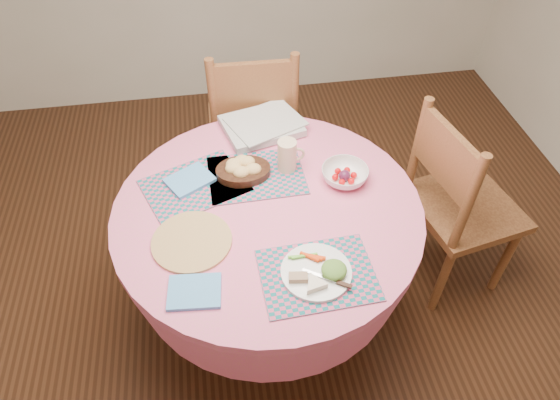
{
  "coord_description": "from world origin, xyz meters",
  "views": [
    {
      "loc": [
        -0.17,
        -1.36,
        2.18
      ],
      "look_at": [
        0.05,
        0.0,
        0.78
      ],
      "focal_mm": 32.0,
      "sensor_mm": 36.0,
      "label": 1
    }
  ],
  "objects_px": {
    "chair_right": "(457,203)",
    "chair_back": "(253,125)",
    "bread_bowl": "(243,168)",
    "latte_mug": "(288,155)",
    "wicker_trivet": "(192,241)",
    "dining_table": "(268,238)",
    "dinner_plate": "(319,271)",
    "fruit_bowl": "(345,175)"
  },
  "relations": [
    {
      "from": "chair_back",
      "to": "dinner_plate",
      "type": "distance_m",
      "value": 1.2
    },
    {
      "from": "bread_bowl",
      "to": "latte_mug",
      "type": "relative_size",
      "value": 1.61
    },
    {
      "from": "dining_table",
      "to": "bread_bowl",
      "type": "relative_size",
      "value": 5.39
    },
    {
      "from": "chair_right",
      "to": "bread_bowl",
      "type": "height_order",
      "value": "chair_right"
    },
    {
      "from": "dining_table",
      "to": "wicker_trivet",
      "type": "relative_size",
      "value": 4.13
    },
    {
      "from": "wicker_trivet",
      "to": "fruit_bowl",
      "type": "height_order",
      "value": "fruit_bowl"
    },
    {
      "from": "wicker_trivet",
      "to": "latte_mug",
      "type": "bearing_deg",
      "value": 39.43
    },
    {
      "from": "dinner_plate",
      "to": "latte_mug",
      "type": "xyz_separation_m",
      "value": [
        -0.01,
        0.57,
        0.05
      ]
    },
    {
      "from": "bread_bowl",
      "to": "latte_mug",
      "type": "bearing_deg",
      "value": 2.05
    },
    {
      "from": "bread_bowl",
      "to": "fruit_bowl",
      "type": "relative_size",
      "value": 1.04
    },
    {
      "from": "chair_right",
      "to": "fruit_bowl",
      "type": "distance_m",
      "value": 0.61
    },
    {
      "from": "chair_right",
      "to": "wicker_trivet",
      "type": "relative_size",
      "value": 3.37
    },
    {
      "from": "latte_mug",
      "to": "wicker_trivet",
      "type": "bearing_deg",
      "value": -140.57
    },
    {
      "from": "wicker_trivet",
      "to": "bread_bowl",
      "type": "height_order",
      "value": "bread_bowl"
    },
    {
      "from": "chair_right",
      "to": "dinner_plate",
      "type": "distance_m",
      "value": 0.92
    },
    {
      "from": "chair_back",
      "to": "bread_bowl",
      "type": "height_order",
      "value": "chair_back"
    },
    {
      "from": "dinner_plate",
      "to": "wicker_trivet",
      "type": "bearing_deg",
      "value": 152.94
    },
    {
      "from": "bread_bowl",
      "to": "latte_mug",
      "type": "height_order",
      "value": "latte_mug"
    },
    {
      "from": "wicker_trivet",
      "to": "dinner_plate",
      "type": "relative_size",
      "value": 1.2
    },
    {
      "from": "chair_back",
      "to": "fruit_bowl",
      "type": "height_order",
      "value": "chair_back"
    },
    {
      "from": "dinner_plate",
      "to": "dining_table",
      "type": "bearing_deg",
      "value": 109.85
    },
    {
      "from": "dining_table",
      "to": "latte_mug",
      "type": "xyz_separation_m",
      "value": [
        0.12,
        0.21,
        0.27
      ]
    },
    {
      "from": "chair_right",
      "to": "wicker_trivet",
      "type": "distance_m",
      "value": 1.24
    },
    {
      "from": "chair_right",
      "to": "latte_mug",
      "type": "relative_size",
      "value": 7.11
    },
    {
      "from": "chair_right",
      "to": "chair_back",
      "type": "xyz_separation_m",
      "value": [
        -0.86,
        0.72,
        0.01
      ]
    },
    {
      "from": "chair_back",
      "to": "bread_bowl",
      "type": "relative_size",
      "value": 4.5
    },
    {
      "from": "chair_right",
      "to": "wicker_trivet",
      "type": "bearing_deg",
      "value": 90.0
    },
    {
      "from": "latte_mug",
      "to": "fruit_bowl",
      "type": "distance_m",
      "value": 0.25
    },
    {
      "from": "wicker_trivet",
      "to": "dining_table",
      "type": "bearing_deg",
      "value": 24.27
    },
    {
      "from": "chair_right",
      "to": "chair_back",
      "type": "bearing_deg",
      "value": 38.9
    },
    {
      "from": "chair_back",
      "to": "dinner_plate",
      "type": "xyz_separation_m",
      "value": [
        0.09,
        -1.18,
        0.23
      ]
    },
    {
      "from": "dinner_plate",
      "to": "bread_bowl",
      "type": "height_order",
      "value": "bread_bowl"
    },
    {
      "from": "wicker_trivet",
      "to": "fruit_bowl",
      "type": "xyz_separation_m",
      "value": [
        0.64,
        0.24,
        0.02
      ]
    },
    {
      "from": "wicker_trivet",
      "to": "bread_bowl",
      "type": "xyz_separation_m",
      "value": [
        0.23,
        0.34,
        0.03
      ]
    },
    {
      "from": "fruit_bowl",
      "to": "dinner_plate",
      "type": "bearing_deg",
      "value": -114.42
    },
    {
      "from": "chair_back",
      "to": "fruit_bowl",
      "type": "relative_size",
      "value": 4.68
    },
    {
      "from": "dining_table",
      "to": "bread_bowl",
      "type": "xyz_separation_m",
      "value": [
        -0.08,
        0.2,
        0.23
      ]
    },
    {
      "from": "chair_back",
      "to": "dining_table",
      "type": "bearing_deg",
      "value": 89.32
    },
    {
      "from": "dining_table",
      "to": "chair_right",
      "type": "xyz_separation_m",
      "value": [
        0.89,
        0.1,
        -0.03
      ]
    },
    {
      "from": "bread_bowl",
      "to": "chair_right",
      "type": "bearing_deg",
      "value": -6.2
    },
    {
      "from": "fruit_bowl",
      "to": "chair_back",
      "type": "bearing_deg",
      "value": 112.92
    },
    {
      "from": "dining_table",
      "to": "chair_back",
      "type": "relative_size",
      "value": 1.2
    }
  ]
}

